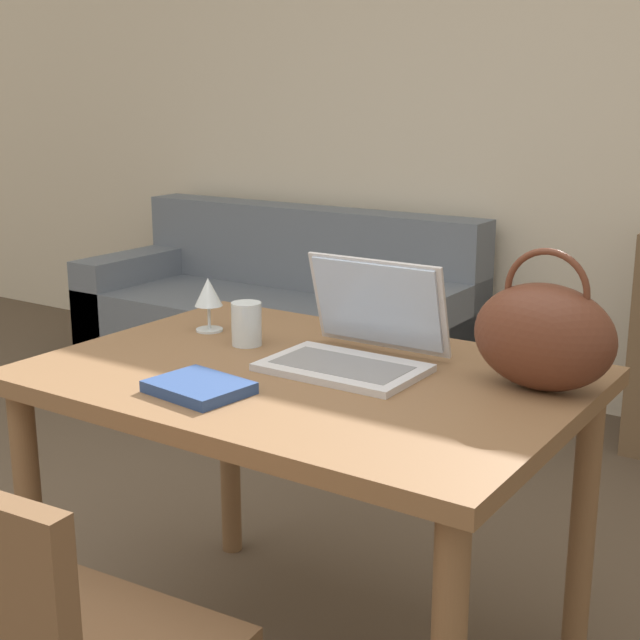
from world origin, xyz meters
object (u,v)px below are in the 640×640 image
(laptop, at_px, (360,337))
(handbag, at_px, (544,335))
(drinking_glass, at_px, (247,324))
(couch, at_px, (277,324))
(wine_glass, at_px, (208,295))

(laptop, xyz_separation_m, handbag, (0.41, 0.05, 0.05))
(laptop, distance_m, drinking_glass, 0.31)
(couch, distance_m, drinking_glass, 2.10)
(drinking_glass, height_order, handbag, handbag)
(couch, height_order, wine_glass, wine_glass)
(laptop, distance_m, handbag, 0.41)
(drinking_glass, distance_m, handbag, 0.72)
(wine_glass, distance_m, handbag, 0.88)
(laptop, height_order, wine_glass, laptop)
(laptop, relative_size, handbag, 1.16)
(wine_glass, bearing_deg, drinking_glass, -16.95)
(drinking_glass, bearing_deg, laptop, 3.81)
(laptop, relative_size, drinking_glass, 3.28)
(handbag, bearing_deg, wine_glass, -178.42)
(laptop, bearing_deg, wine_glass, 176.48)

